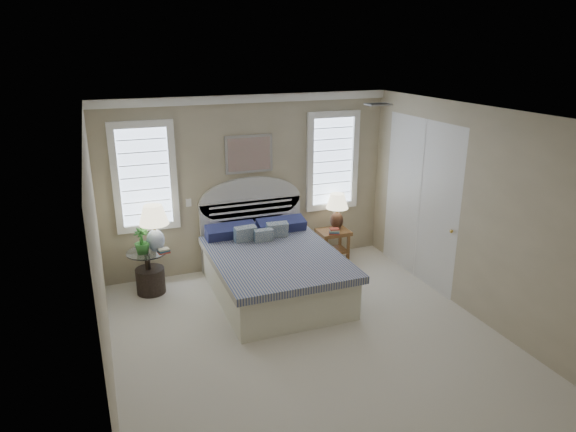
{
  "coord_description": "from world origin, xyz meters",
  "views": [
    {
      "loc": [
        -2.17,
        -4.87,
        3.39
      ],
      "look_at": [
        0.07,
        1.0,
        1.28
      ],
      "focal_mm": 32.0,
      "sensor_mm": 36.0,
      "label": 1
    }
  ],
  "objects_px": {
    "nightstand_right": "(333,239)",
    "floor_pot": "(151,280)",
    "lamp_left": "(154,223)",
    "lamp_right": "(337,207)",
    "side_table_left": "(148,268)",
    "bed": "(272,267)"
  },
  "relations": [
    {
      "from": "floor_pot",
      "to": "lamp_left",
      "type": "height_order",
      "value": "lamp_left"
    },
    {
      "from": "side_table_left",
      "to": "lamp_left",
      "type": "relative_size",
      "value": 0.94
    },
    {
      "from": "floor_pot",
      "to": "lamp_left",
      "type": "xyz_separation_m",
      "value": [
        0.12,
        0.02,
        0.85
      ]
    },
    {
      "from": "nightstand_right",
      "to": "floor_pot",
      "type": "distance_m",
      "value": 2.94
    },
    {
      "from": "lamp_right",
      "to": "side_table_left",
      "type": "bearing_deg",
      "value": -176.31
    },
    {
      "from": "floor_pot",
      "to": "lamp_left",
      "type": "bearing_deg",
      "value": 10.97
    },
    {
      "from": "lamp_right",
      "to": "floor_pot",
      "type": "bearing_deg",
      "value": -176.25
    },
    {
      "from": "bed",
      "to": "floor_pot",
      "type": "distance_m",
      "value": 1.75
    },
    {
      "from": "nightstand_right",
      "to": "lamp_left",
      "type": "bearing_deg",
      "value": -178.39
    },
    {
      "from": "side_table_left",
      "to": "nightstand_right",
      "type": "distance_m",
      "value": 2.95
    },
    {
      "from": "bed",
      "to": "floor_pot",
      "type": "xyz_separation_m",
      "value": [
        -1.63,
        0.59,
        -0.2
      ]
    },
    {
      "from": "floor_pot",
      "to": "lamp_right",
      "type": "bearing_deg",
      "value": 3.75
    },
    {
      "from": "lamp_left",
      "to": "lamp_right",
      "type": "bearing_deg",
      "value": 3.45
    },
    {
      "from": "nightstand_right",
      "to": "floor_pot",
      "type": "xyz_separation_m",
      "value": [
        -2.93,
        -0.1,
        -0.2
      ]
    },
    {
      "from": "floor_pot",
      "to": "bed",
      "type": "bearing_deg",
      "value": -19.88
    },
    {
      "from": "bed",
      "to": "lamp_right",
      "type": "distance_m",
      "value": 1.68
    },
    {
      "from": "floor_pot",
      "to": "lamp_right",
      "type": "xyz_separation_m",
      "value": [
        3.03,
        0.2,
        0.71
      ]
    },
    {
      "from": "bed",
      "to": "lamp_right",
      "type": "xyz_separation_m",
      "value": [
        1.4,
        0.79,
        0.5
      ]
    },
    {
      "from": "side_table_left",
      "to": "floor_pot",
      "type": "distance_m",
      "value": 0.2
    },
    {
      "from": "lamp_left",
      "to": "nightstand_right",
      "type": "bearing_deg",
      "value": 1.61
    },
    {
      "from": "lamp_left",
      "to": "lamp_right",
      "type": "xyz_separation_m",
      "value": [
        2.91,
        0.18,
        -0.15
      ]
    },
    {
      "from": "side_table_left",
      "to": "lamp_left",
      "type": "height_order",
      "value": "lamp_left"
    }
  ]
}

